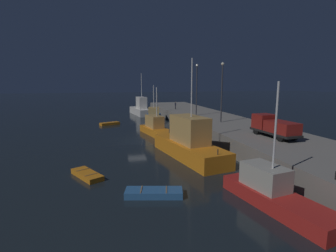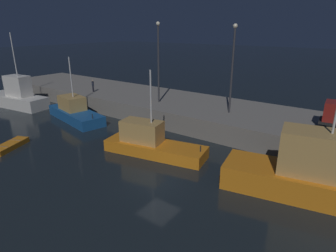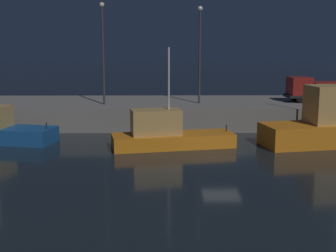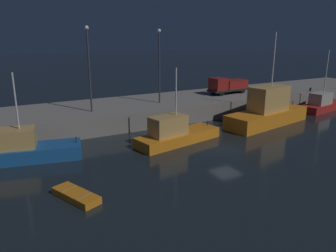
# 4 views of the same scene
# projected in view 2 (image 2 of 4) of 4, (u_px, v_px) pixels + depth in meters

# --- Properties ---
(ground_plane) EXTENTS (320.00, 320.00, 0.00)m
(ground_plane) POSITION_uv_depth(u_px,v_px,m) (158.00, 182.00, 20.45)
(ground_plane) COLOR black
(pier_quay) EXTENTS (78.05, 10.17, 2.06)m
(pier_quay) POSITION_uv_depth(u_px,v_px,m) (238.00, 120.00, 30.79)
(pier_quay) COLOR gray
(pier_quay) RESTS_ON ground
(fishing_trawler_red) EXTENTS (9.57, 4.64, 7.37)m
(fishing_trawler_red) POSITION_uv_depth(u_px,v_px,m) (75.00, 112.00, 34.00)
(fishing_trawler_red) COLOR #195193
(fishing_trawler_red) RESTS_ON ground
(fishing_boat_white) EXTENTS (9.28, 4.35, 7.29)m
(fishing_boat_white) POSITION_uv_depth(u_px,v_px,m) (151.00, 143.00, 24.81)
(fishing_boat_white) COLOR orange
(fishing_boat_white) RESTS_ON ground
(fishing_boat_orange) EXTENTS (11.97, 5.44, 10.48)m
(fishing_boat_orange) POSITION_uv_depth(u_px,v_px,m) (317.00, 175.00, 18.13)
(fishing_boat_orange) COLOR orange
(fishing_boat_orange) RESTS_ON ground
(fishing_boat_grey) EXTENTS (10.43, 4.37, 9.89)m
(fishing_boat_grey) POSITION_uv_depth(u_px,v_px,m) (17.00, 97.00, 39.44)
(fishing_boat_grey) COLOR silver
(fishing_boat_grey) RESTS_ON ground
(dinghy_orange_near) EXTENTS (2.58, 3.85, 0.51)m
(dinghy_orange_near) POSITION_uv_depth(u_px,v_px,m) (10.00, 146.00, 26.11)
(dinghy_orange_near) COLOR orange
(dinghy_orange_near) RESTS_ON ground
(lamp_post_west) EXTENTS (0.44, 0.44, 9.05)m
(lamp_post_west) POSITION_uv_depth(u_px,v_px,m) (158.00, 57.00, 32.42)
(lamp_post_west) COLOR #38383D
(lamp_post_west) RESTS_ON pier_quay
(lamp_post_east) EXTENTS (0.44, 0.44, 8.79)m
(lamp_post_east) POSITION_uv_depth(u_px,v_px,m) (233.00, 63.00, 28.19)
(lamp_post_east) COLOR #38383D
(lamp_post_east) RESTS_ON pier_quay
(dockworker) EXTENTS (0.41, 0.39, 1.65)m
(dockworker) POSITION_uv_depth(u_px,v_px,m) (93.00, 85.00, 39.10)
(dockworker) COLOR black
(dockworker) RESTS_ON pier_quay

